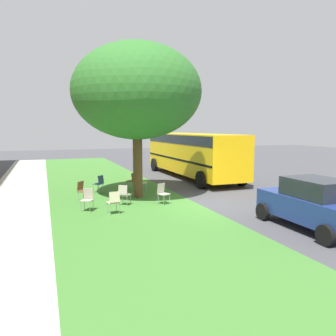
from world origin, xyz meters
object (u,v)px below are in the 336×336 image
object	(u,v)px
chair_1	(132,180)
chair_2	(142,181)
chair_0	(114,201)
chair_6	(88,198)
chair_5	(99,182)
chair_7	(124,193)
street_tree	(137,92)
parked_car	(314,203)
school_bus	(192,151)
chair_3	(163,192)
chair_4	(82,189)

from	to	relation	value
chair_1	chair_2	bearing A→B (deg)	-156.28
chair_0	chair_1	world-z (taller)	same
chair_2	chair_6	xyz separation A→B (m)	(-3.21, 3.14, 0.00)
chair_5	chair_6	distance (m)	3.74
chair_5	chair_7	bearing A→B (deg)	-170.58
chair_1	street_tree	bearing A→B (deg)	172.71
chair_6	chair_7	distance (m)	1.60
chair_1	parked_car	world-z (taller)	parked_car
chair_0	chair_6	size ratio (longest dim) A/B	1.00
chair_2	chair_6	world-z (taller)	same
street_tree	chair_7	distance (m)	4.70
school_bus	chair_3	bearing A→B (deg)	146.48
chair_0	chair_5	size ratio (longest dim) A/B	1.00
parked_car	school_bus	bearing A→B (deg)	-5.23
chair_1	chair_6	size ratio (longest dim) A/B	1.00
chair_3	chair_5	size ratio (longest dim) A/B	1.00
parked_car	school_bus	world-z (taller)	school_bus
chair_1	parked_car	size ratio (longest dim) A/B	0.24
chair_6	parked_car	xyz separation A→B (m)	(-4.95, -6.51, 0.32)
chair_6	chair_0	bearing A→B (deg)	-135.71
chair_0	chair_1	bearing A→B (deg)	-22.23
chair_3	chair_0	bearing A→B (deg)	112.73
chair_2	school_bus	world-z (taller)	school_bus
chair_0	chair_6	distance (m)	1.23
street_tree	chair_5	world-z (taller)	street_tree
chair_3	parked_car	size ratio (longest dim) A/B	0.24
chair_2	chair_6	bearing A→B (deg)	135.63
chair_4	chair_3	bearing A→B (deg)	-120.15
chair_2	chair_6	size ratio (longest dim) A/B	1.00
chair_5	school_bus	world-z (taller)	school_bus
chair_2	parked_car	bearing A→B (deg)	-157.59
chair_0	chair_7	size ratio (longest dim) A/B	1.00
chair_7	chair_1	bearing A→B (deg)	-19.83
street_tree	chair_5	xyz separation A→B (m)	(1.75, 1.54, -4.36)
chair_3	chair_7	world-z (taller)	same
street_tree	school_bus	world-z (taller)	street_tree
chair_2	chair_5	size ratio (longest dim) A/B	1.00
chair_2	parked_car	size ratio (longest dim) A/B	0.24
chair_0	chair_7	distance (m)	1.45
street_tree	chair_6	bearing A→B (deg)	125.86
chair_7	parked_car	distance (m)	7.31
chair_4	chair_5	xyz separation A→B (m)	(1.67, -1.01, 0.00)
chair_1	parked_car	xyz separation A→B (m)	(-8.89, -3.69, 0.32)
chair_5	chair_4	bearing A→B (deg)	148.83
chair_3	chair_6	xyz separation A→B (m)	(-0.09, 3.17, 0.00)
chair_3	school_bus	world-z (taller)	school_bus
chair_0	parked_car	bearing A→B (deg)	-125.79
street_tree	chair_3	size ratio (longest dim) A/B	8.03
chair_2	chair_3	bearing A→B (deg)	-179.55
chair_3	chair_5	xyz separation A→B (m)	(3.50, 2.15, 0.00)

